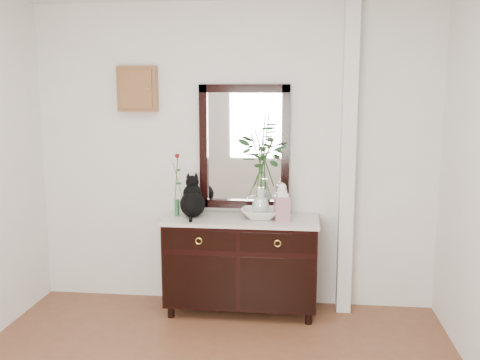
# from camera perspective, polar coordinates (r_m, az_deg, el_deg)

# --- Properties ---
(wall_back) EXTENTS (3.60, 0.04, 2.70)m
(wall_back) POSITION_cam_1_polar(r_m,az_deg,el_deg) (4.78, -0.72, 2.48)
(wall_back) COLOR white
(wall_back) RESTS_ON ground
(pilaster) EXTENTS (0.12, 0.20, 2.70)m
(pilaster) POSITION_cam_1_polar(r_m,az_deg,el_deg) (4.68, 11.39, 2.15)
(pilaster) COLOR white
(pilaster) RESTS_ON ground
(sideboard) EXTENTS (1.33, 0.52, 0.82)m
(sideboard) POSITION_cam_1_polar(r_m,az_deg,el_deg) (4.72, 0.14, -8.53)
(sideboard) COLOR black
(sideboard) RESTS_ON ground
(wall_mirror) EXTENTS (0.80, 0.06, 1.10)m
(wall_mirror) POSITION_cam_1_polar(r_m,az_deg,el_deg) (4.75, 0.46, 3.52)
(wall_mirror) COLOR black
(wall_mirror) RESTS_ON wall_back
(key_cabinet) EXTENTS (0.35, 0.10, 0.40)m
(key_cabinet) POSITION_cam_1_polar(r_m,az_deg,el_deg) (4.89, -10.87, 9.51)
(key_cabinet) COLOR brown
(key_cabinet) RESTS_ON wall_back
(cat) EXTENTS (0.31, 0.36, 0.36)m
(cat) POSITION_cam_1_polar(r_m,az_deg,el_deg) (4.67, -5.09, -1.71)
(cat) COLOR black
(cat) RESTS_ON sideboard
(lotus_bowl) EXTENTS (0.36, 0.36, 0.08)m
(lotus_bowl) POSITION_cam_1_polar(r_m,az_deg,el_deg) (4.61, 2.20, -3.60)
(lotus_bowl) COLOR white
(lotus_bowl) RESTS_ON sideboard
(vase_branches) EXTENTS (0.43, 0.43, 0.87)m
(vase_branches) POSITION_cam_1_polar(r_m,az_deg,el_deg) (4.53, 2.23, 1.53)
(vase_branches) COLOR silver
(vase_branches) RESTS_ON lotus_bowl
(bud_vase_rose) EXTENTS (0.08, 0.08, 0.56)m
(bud_vase_rose) POSITION_cam_1_polar(r_m,az_deg,el_deg) (4.67, -6.79, -0.47)
(bud_vase_rose) COLOR #2C6036
(bud_vase_rose) RESTS_ON sideboard
(ginger_jar) EXTENTS (0.15, 0.15, 0.33)m
(ginger_jar) POSITION_cam_1_polar(r_m,az_deg,el_deg) (4.52, 4.50, -2.27)
(ginger_jar) COLOR silver
(ginger_jar) RESTS_ON sideboard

